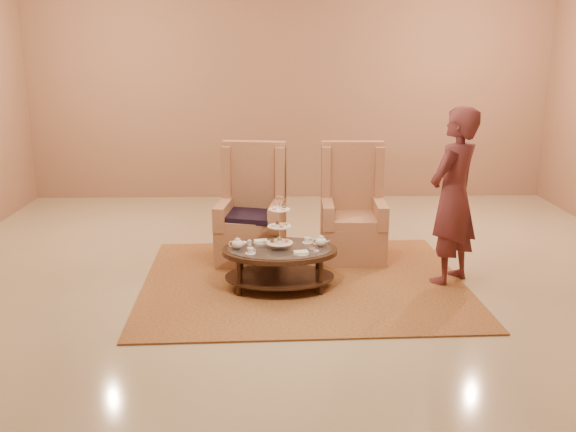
{
  "coord_description": "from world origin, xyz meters",
  "views": [
    {
      "loc": [
        -0.26,
        -6.0,
        2.33
      ],
      "look_at": [
        -0.11,
        0.2,
        0.68
      ],
      "focal_mm": 40.0,
      "sensor_mm": 36.0,
      "label": 1
    }
  ],
  "objects_px": {
    "tea_table": "(280,256)",
    "armchair_right": "(352,220)",
    "armchair_left": "(252,221)",
    "person": "(453,197)"
  },
  "relations": [
    {
      "from": "tea_table",
      "to": "armchair_right",
      "type": "relative_size",
      "value": 0.87
    },
    {
      "from": "tea_table",
      "to": "armchair_left",
      "type": "height_order",
      "value": "armchair_left"
    },
    {
      "from": "armchair_left",
      "to": "person",
      "type": "bearing_deg",
      "value": -13.43
    },
    {
      "from": "armchair_left",
      "to": "armchair_right",
      "type": "xyz_separation_m",
      "value": [
        1.13,
        0.06,
        -0.01
      ]
    },
    {
      "from": "tea_table",
      "to": "armchair_right",
      "type": "height_order",
      "value": "armchair_right"
    },
    {
      "from": "armchair_left",
      "to": "person",
      "type": "height_order",
      "value": "person"
    },
    {
      "from": "tea_table",
      "to": "armchair_left",
      "type": "xyz_separation_m",
      "value": [
        -0.29,
        0.94,
        0.1
      ]
    },
    {
      "from": "tea_table",
      "to": "armchair_right",
      "type": "bearing_deg",
      "value": 50.39
    },
    {
      "from": "armchair_left",
      "to": "person",
      "type": "distance_m",
      "value": 2.2
    },
    {
      "from": "person",
      "to": "tea_table",
      "type": "bearing_deg",
      "value": -39.39
    }
  ]
}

